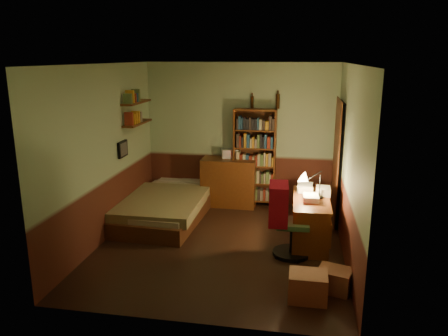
% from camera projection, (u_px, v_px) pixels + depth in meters
% --- Properties ---
extents(floor, '(3.50, 4.00, 0.02)m').
position_uv_depth(floor, '(221.00, 244.00, 6.47)').
color(floor, black).
rests_on(floor, ground).
extents(ceiling, '(3.50, 4.00, 0.02)m').
position_uv_depth(ceiling, '(221.00, 63.00, 5.82)').
color(ceiling, silver).
rests_on(ceiling, wall_back).
extents(wall_back, '(3.50, 0.02, 2.60)m').
position_uv_depth(wall_back, '(240.00, 134.00, 8.06)').
color(wall_back, '#96B28C').
rests_on(wall_back, ground).
extents(wall_left, '(0.02, 4.00, 2.60)m').
position_uv_depth(wall_left, '(104.00, 154.00, 6.44)').
color(wall_left, '#96B28C').
rests_on(wall_left, ground).
extents(wall_right, '(0.02, 4.00, 2.60)m').
position_uv_depth(wall_right, '(350.00, 164.00, 5.85)').
color(wall_right, '#96B28C').
rests_on(wall_right, ground).
extents(wall_front, '(3.50, 0.02, 2.60)m').
position_uv_depth(wall_front, '(184.00, 205.00, 4.23)').
color(wall_front, '#96B28C').
rests_on(wall_front, ground).
extents(doorway, '(0.06, 0.90, 2.00)m').
position_uv_depth(doorway, '(338.00, 163.00, 7.17)').
color(doorway, black).
rests_on(doorway, ground).
extents(door_trim, '(0.02, 0.98, 2.08)m').
position_uv_depth(door_trim, '(336.00, 163.00, 7.18)').
color(door_trim, '#462413').
rests_on(door_trim, ground).
extents(bed, '(1.35, 2.37, 0.69)m').
position_uv_depth(bed, '(166.00, 197.00, 7.50)').
color(bed, olive).
rests_on(bed, ground).
extents(dresser, '(1.00, 0.51, 0.88)m').
position_uv_depth(dresser, '(229.00, 182.00, 8.07)').
color(dresser, '#572B12').
rests_on(dresser, ground).
extents(mini_stereo, '(0.35, 0.30, 0.16)m').
position_uv_depth(mini_stereo, '(230.00, 153.00, 8.07)').
color(mini_stereo, '#B2B2B7').
rests_on(mini_stereo, dresser).
extents(bookshelf, '(0.77, 0.25, 1.79)m').
position_uv_depth(bookshelf, '(255.00, 158.00, 7.97)').
color(bookshelf, '#572B12').
rests_on(bookshelf, ground).
extents(bottle_left, '(0.06, 0.06, 0.21)m').
position_uv_depth(bottle_left, '(252.00, 102.00, 7.83)').
color(bottle_left, black).
rests_on(bottle_left, bookshelf).
extents(bottle_right, '(0.09, 0.09, 0.26)m').
position_uv_depth(bottle_right, '(278.00, 101.00, 7.75)').
color(bottle_right, black).
rests_on(bottle_right, bookshelf).
extents(desk, '(0.54, 1.27, 0.68)m').
position_uv_depth(desk, '(310.00, 220.00, 6.48)').
color(desk, '#572B12').
rests_on(desk, ground).
extents(paper_stack, '(0.21, 0.29, 0.11)m').
position_uv_depth(paper_stack, '(323.00, 191.00, 6.55)').
color(paper_stack, silver).
rests_on(paper_stack, desk).
extents(desk_lamp, '(0.23, 0.23, 0.62)m').
position_uv_depth(desk_lamp, '(320.00, 177.00, 6.34)').
color(desk_lamp, black).
rests_on(desk_lamp, desk).
extents(office_chair, '(0.56, 0.50, 1.06)m').
position_uv_depth(office_chair, '(293.00, 219.00, 5.98)').
color(office_chair, '#36643F').
rests_on(office_chair, ground).
extents(red_jacket, '(0.28, 0.48, 0.56)m').
position_uv_depth(red_jacket, '(276.00, 157.00, 6.04)').
color(red_jacket, '#A60E23').
rests_on(red_jacket, office_chair).
extents(wall_shelf_lower, '(0.20, 0.90, 0.03)m').
position_uv_depth(wall_shelf_lower, '(138.00, 123.00, 7.40)').
color(wall_shelf_lower, '#572B12').
rests_on(wall_shelf_lower, wall_left).
extents(wall_shelf_upper, '(0.20, 0.90, 0.03)m').
position_uv_depth(wall_shelf_upper, '(137.00, 102.00, 7.31)').
color(wall_shelf_upper, '#572B12').
rests_on(wall_shelf_upper, wall_left).
extents(framed_picture, '(0.04, 0.32, 0.26)m').
position_uv_depth(framed_picture, '(123.00, 149.00, 7.02)').
color(framed_picture, black).
rests_on(framed_picture, wall_left).
extents(cardboard_box_a, '(0.43, 0.35, 0.32)m').
position_uv_depth(cardboard_box_a, '(308.00, 286.00, 4.96)').
color(cardboard_box_a, '#8B5C43').
rests_on(cardboard_box_a, ground).
extents(cardboard_box_b, '(0.46, 0.41, 0.27)m').
position_uv_depth(cardboard_box_b, '(334.00, 280.00, 5.16)').
color(cardboard_box_b, '#8B5C43').
rests_on(cardboard_box_b, ground).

